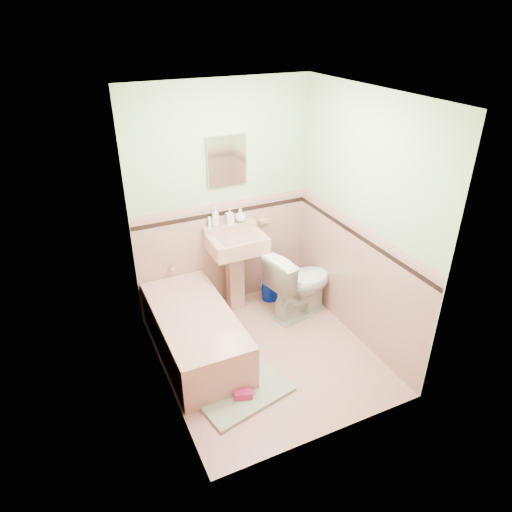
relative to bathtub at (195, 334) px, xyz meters
name	(u,v)px	position (x,y,z in m)	size (l,w,h in m)	color
floor	(266,354)	(0.63, -0.33, -0.23)	(2.20, 2.20, 0.00)	tan
ceiling	(270,94)	(0.63, -0.33, 2.27)	(2.20, 2.20, 0.00)	white
wall_back	(222,201)	(0.63, 0.77, 1.02)	(2.50, 2.50, 0.00)	#EDE4C1
wall_front	(339,309)	(0.63, -1.43, 1.02)	(2.50, 2.50, 0.00)	#EDE4C1
wall_left	(156,267)	(-0.37, -0.33, 1.02)	(2.50, 2.50, 0.00)	#EDE4C1
wall_right	(361,223)	(1.63, -0.33, 1.02)	(2.50, 2.50, 0.00)	#EDE4C1
wainscot_back	(225,255)	(0.63, 0.76, 0.38)	(2.00, 2.00, 0.00)	tan
wainscot_front	(331,378)	(0.63, -1.42, 0.38)	(2.00, 2.00, 0.00)	tan
wainscot_left	(165,332)	(-0.36, -0.33, 0.38)	(2.20, 2.20, 0.00)	tan
wainscot_right	(353,281)	(1.62, -0.33, 0.38)	(2.20, 2.20, 0.00)	tan
accent_back	(223,213)	(0.63, 0.75, 0.90)	(2.00, 2.00, 0.00)	black
accent_front	(336,322)	(0.63, -1.41, 0.90)	(2.00, 2.00, 0.00)	black
accent_left	(160,281)	(-0.35, -0.33, 0.89)	(2.20, 2.20, 0.00)	black
accent_right	(358,236)	(1.61, -0.33, 0.89)	(2.20, 2.20, 0.00)	black
cap_back	(223,204)	(0.63, 0.75, 0.99)	(2.00, 2.00, 0.00)	tan
cap_front	(337,311)	(0.63, -1.41, 0.99)	(2.00, 2.00, 0.00)	tan
cap_left	(158,270)	(-0.35, -0.33, 1.00)	(2.20, 2.20, 0.00)	tan
cap_right	(359,227)	(1.61, -0.33, 1.00)	(2.20, 2.20, 0.00)	tan
bathtub	(195,334)	(0.00, 0.00, 0.00)	(0.70, 1.50, 0.45)	tan
tub_faucet	(171,266)	(0.00, 0.72, 0.41)	(0.04, 0.04, 0.12)	silver
sink	(237,273)	(0.68, 0.53, 0.24)	(0.60, 0.49, 0.94)	tan
sink_faucet	(231,229)	(0.68, 0.67, 0.72)	(0.02, 0.02, 0.10)	silver
medicine_cabinet	(226,160)	(0.68, 0.74, 1.47)	(0.42, 0.04, 0.52)	white
soap_dish	(263,221)	(1.10, 0.73, 0.72)	(0.11, 0.06, 0.04)	tan
soap_bottle_left	(215,217)	(0.52, 0.71, 0.89)	(0.08, 0.09, 0.22)	#B2B2B2
soap_bottle_mid	(230,216)	(0.69, 0.71, 0.87)	(0.08, 0.08, 0.18)	#B2B2B2
soap_bottle_right	(240,215)	(0.81, 0.71, 0.85)	(0.12, 0.12, 0.16)	#B2B2B2
tube	(210,222)	(0.45, 0.71, 0.84)	(0.04, 0.04, 0.12)	white
toilet	(300,283)	(1.28, 0.16, 0.17)	(0.44, 0.77, 0.78)	white
bucket	(270,290)	(1.11, 0.55, -0.11)	(0.23, 0.23, 0.23)	#031A99
bath_mat	(242,391)	(0.19, -0.71, -0.21)	(0.82, 0.55, 0.03)	gray
shoe	(243,394)	(0.17, -0.80, -0.16)	(0.16, 0.08, 0.07)	#BF1E59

